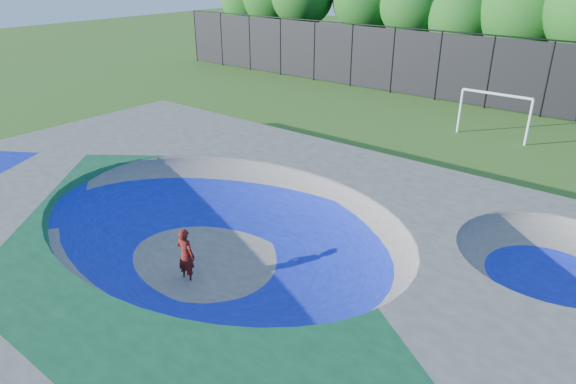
# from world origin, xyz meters

# --- Properties ---
(ground) EXTENTS (120.00, 120.00, 0.00)m
(ground) POSITION_xyz_m (0.00, 0.00, 0.00)
(ground) COLOR #325E1A
(ground) RESTS_ON ground
(skate_deck) EXTENTS (22.00, 14.00, 1.50)m
(skate_deck) POSITION_xyz_m (0.00, 0.00, 0.75)
(skate_deck) COLOR gray
(skate_deck) RESTS_ON ground
(skater) EXTENTS (0.58, 0.40, 1.52)m
(skater) POSITION_xyz_m (-0.10, -1.15, 0.76)
(skater) COLOR #B71B0E
(skater) RESTS_ON ground
(skateboard) EXTENTS (0.80, 0.30, 0.05)m
(skateboard) POSITION_xyz_m (-0.10, -1.15, 0.03)
(skateboard) COLOR black
(skateboard) RESTS_ON ground
(soccer_goal) EXTENTS (3.30, 0.12, 2.18)m
(soccer_goal) POSITION_xyz_m (2.11, 15.71, 1.51)
(soccer_goal) COLOR white
(soccer_goal) RESTS_ON ground
(fence) EXTENTS (48.09, 0.09, 4.04)m
(fence) POSITION_xyz_m (0.00, 21.00, 2.10)
(fence) COLOR black
(fence) RESTS_ON ground
(treeline) EXTENTS (52.82, 7.86, 8.58)m
(treeline) POSITION_xyz_m (0.49, 25.81, 5.14)
(treeline) COLOR #422C21
(treeline) RESTS_ON ground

